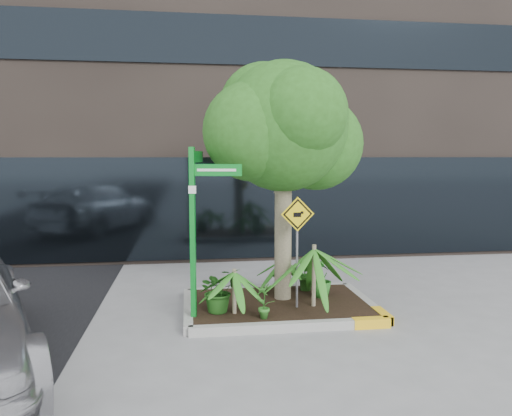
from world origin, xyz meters
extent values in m
plane|color=gray|center=(0.00, 0.00, 0.00)|extent=(80.00, 80.00, 0.00)
cube|color=#2D2621|center=(0.50, 8.50, 7.50)|extent=(18.00, 8.00, 15.00)
cube|color=#9E9E99|center=(0.20, 1.40, 0.07)|extent=(3.20, 0.15, 0.15)
cube|color=#9E9E99|center=(0.20, -0.80, 0.07)|extent=(3.20, 0.15, 0.15)
cube|color=#9E9E99|center=(-1.40, 0.30, 0.07)|extent=(0.15, 2.20, 0.15)
cube|color=#9E9E99|center=(1.80, 0.30, 0.07)|extent=(0.15, 2.20, 0.15)
cube|color=yellow|center=(1.50, -0.80, 0.07)|extent=(0.60, 0.17, 0.15)
cube|color=black|center=(0.20, 0.30, 0.12)|extent=(3.05, 2.05, 0.06)
cylinder|color=gray|center=(0.32, 0.53, 1.43)|extent=(0.31, 0.31, 2.87)
cylinder|color=gray|center=(0.41, 0.53, 2.48)|extent=(0.54, 0.15, 0.93)
sphere|color=#255919|center=(0.32, 0.53, 3.25)|extent=(2.29, 2.29, 2.29)
sphere|color=#255919|center=(0.98, 0.82, 2.96)|extent=(1.72, 1.72, 1.72)
sphere|color=#255919|center=(-0.26, 0.34, 3.15)|extent=(1.72, 1.72, 1.72)
sphere|color=#255919|center=(0.51, -0.04, 3.44)|extent=(1.53, 1.53, 1.53)
sphere|color=#255919|center=(0.03, 1.01, 3.63)|extent=(1.62, 1.62, 1.62)
cylinder|color=gray|center=(0.75, -0.01, 0.69)|extent=(0.07, 0.07, 1.07)
cylinder|color=gray|center=(-0.64, -0.23, 0.52)|extent=(0.07, 0.07, 0.74)
cylinder|color=gray|center=(0.42, 1.06, 0.47)|extent=(0.07, 0.07, 0.64)
imported|color=#1F5317|center=(-0.89, -0.11, 0.52)|extent=(0.89, 0.89, 0.75)
imported|color=#267222|center=(1.03, 0.53, 0.50)|extent=(0.47, 0.47, 0.71)
imported|color=#2E7424|center=(-0.19, -0.55, 0.45)|extent=(0.44, 0.44, 0.59)
imported|color=#255E1B|center=(0.87, 0.96, 0.49)|extent=(0.49, 0.49, 0.67)
cube|color=#0C8624|center=(-1.31, -0.30, 1.44)|extent=(0.10, 0.10, 2.87)
cube|color=#0C8624|center=(-0.93, -0.39, 2.52)|extent=(0.78, 0.21, 0.18)
cube|color=#0C8624|center=(-1.22, 0.08, 2.72)|extent=(0.21, 0.78, 0.18)
cube|color=white|center=(-0.93, -0.41, 2.52)|extent=(0.60, 0.15, 0.04)
cube|color=white|center=(-1.23, 0.08, 2.72)|extent=(0.15, 0.60, 0.04)
cube|color=white|center=(-1.31, -0.35, 2.21)|extent=(0.12, 0.03, 0.12)
cylinder|color=slate|center=(0.45, -0.03, 1.02)|extent=(0.05, 0.08, 1.75)
cube|color=yellow|center=(0.45, -0.05, 1.76)|extent=(0.58, 0.07, 0.59)
cube|color=black|center=(0.45, -0.06, 1.76)|extent=(0.52, 0.05, 0.52)
cube|color=yellow|center=(0.45, -0.07, 1.76)|extent=(0.44, 0.05, 0.44)
cube|color=black|center=(0.44, -0.07, 1.75)|extent=(0.14, 0.02, 0.08)
camera|label=1|loc=(-1.39, -8.20, 2.73)|focal=35.00mm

